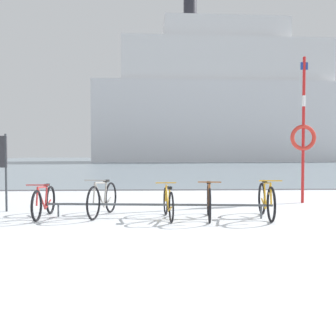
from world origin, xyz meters
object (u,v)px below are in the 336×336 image
object	(u,v)px
ferry_ship	(227,104)
bicycle_1	(103,199)
bicycle_0	(44,202)
bicycle_2	(168,203)
rescue_post	(303,134)
bicycle_4	(266,201)
bicycle_3	(209,201)

from	to	relation	value
ferry_ship	bicycle_1	bearing A→B (deg)	-103.66
bicycle_0	ferry_ship	bearing A→B (deg)	75.19
ferry_ship	bicycle_0	bearing A→B (deg)	-104.81
bicycle_2	rescue_post	bearing A→B (deg)	32.75
bicycle_2	rescue_post	size ratio (longest dim) A/B	0.39
rescue_post	bicycle_4	bearing A→B (deg)	-125.10
bicycle_1	rescue_post	size ratio (longest dim) A/B	0.43
bicycle_0	bicycle_4	size ratio (longest dim) A/B	0.96
bicycle_0	bicycle_4	world-z (taller)	bicycle_4
bicycle_3	ferry_ship	size ratio (longest dim) A/B	0.04
bicycle_2	bicycle_4	world-z (taller)	bicycle_4
bicycle_3	bicycle_0	bearing A→B (deg)	174.84
bicycle_1	ferry_ship	size ratio (longest dim) A/B	0.04
bicycle_3	bicycle_1	bearing A→B (deg)	168.53
bicycle_1	bicycle_2	distance (m)	1.48
bicycle_0	rescue_post	bearing A→B (deg)	18.96
bicycle_0	bicycle_2	bearing A→B (deg)	-5.18
bicycle_1	bicycle_4	distance (m)	3.53
bicycle_2	ferry_ship	world-z (taller)	ferry_ship
ferry_ship	bicycle_2	bearing A→B (deg)	-102.19
bicycle_2	bicycle_0	bearing A→B (deg)	174.82
bicycle_1	bicycle_2	bearing A→B (deg)	-15.14
bicycle_1	rescue_post	bearing A→B (deg)	21.62
bicycle_3	rescue_post	world-z (taller)	rescue_post
bicycle_1	bicycle_3	bearing A→B (deg)	-11.47
bicycle_4	ferry_ship	distance (m)	57.97
bicycle_1	ferry_ship	distance (m)	58.27
bicycle_0	bicycle_1	world-z (taller)	bicycle_1
bicycle_1	bicycle_4	xyz separation A→B (m)	(3.50, -0.43, 0.00)
ferry_ship	bicycle_3	bearing A→B (deg)	-101.34
bicycle_4	ferry_ship	world-z (taller)	ferry_ship
bicycle_3	rescue_post	xyz separation A→B (m)	(3.00, 2.55, 1.56)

